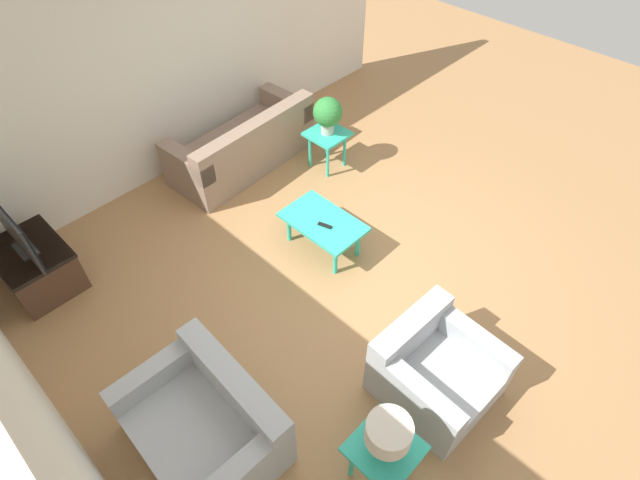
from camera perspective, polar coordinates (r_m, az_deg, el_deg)
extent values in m
plane|color=#A87A4C|center=(5.49, 4.02, -3.87)|extent=(14.00, 14.00, 0.00)
cube|color=silver|center=(3.59, -30.44, -16.65)|extent=(7.20, 0.12, 2.70)
cube|color=silver|center=(6.57, -16.95, 18.65)|extent=(0.12, 7.20, 2.70)
cube|color=gray|center=(6.86, -8.91, 10.01)|extent=(0.96, 2.00, 0.40)
cube|color=gray|center=(6.43, -7.30, 11.76)|extent=(0.31, 1.96, 0.38)
cube|color=gray|center=(7.17, -3.92, 15.35)|extent=(0.86, 0.25, 0.25)
cube|color=gray|center=(6.27, -15.15, 8.59)|extent=(0.86, 0.25, 0.25)
cube|color=#A8ADB2|center=(4.66, 13.18, -15.20)|extent=(0.96, 0.94, 0.39)
cube|color=#A8ADB2|center=(4.44, 10.31, -10.18)|extent=(0.25, 0.91, 0.33)
cube|color=#A8ADB2|center=(4.23, 10.73, -16.42)|extent=(0.92, 0.21, 0.22)
cube|color=#A8ADB2|center=(4.60, 16.64, -10.41)|extent=(0.92, 0.21, 0.22)
cube|color=#A8ADB2|center=(4.45, -13.18, -20.70)|extent=(1.30, 0.97, 0.39)
cube|color=#A8ADB2|center=(4.18, -9.87, -15.91)|extent=(1.27, 0.25, 0.33)
cube|color=#A8ADB2|center=(4.45, -17.90, -13.98)|extent=(0.20, 0.92, 0.22)
cube|color=#A8ADB2|center=(3.96, -9.12, -24.64)|extent=(0.20, 0.92, 0.22)
cube|color=#2DB79E|center=(5.46, 0.35, 2.08)|extent=(0.91, 0.56, 0.04)
cylinder|color=#2DB79E|center=(5.54, 4.36, -0.32)|extent=(0.05, 0.05, 0.38)
cylinder|color=#2DB79E|center=(5.88, -0.94, 3.23)|extent=(0.05, 0.05, 0.38)
cylinder|color=#2DB79E|center=(5.35, 1.76, -2.40)|extent=(0.05, 0.05, 0.38)
cylinder|color=#2DB79E|center=(5.70, -3.56, 1.40)|extent=(0.05, 0.05, 0.38)
cube|color=#2DB79E|center=(6.56, 0.86, 12.03)|extent=(0.49, 0.49, 0.04)
cylinder|color=#2DB79E|center=(6.73, 2.81, 10.18)|extent=(0.04, 0.04, 0.49)
cylinder|color=#2DB79E|center=(6.90, 0.78, 11.30)|extent=(0.04, 0.04, 0.49)
cylinder|color=#2DB79E|center=(6.53, 0.88, 8.99)|extent=(0.04, 0.04, 0.49)
cylinder|color=#2DB79E|center=(6.71, -1.16, 10.16)|extent=(0.04, 0.04, 0.49)
cube|color=#2DB79E|center=(3.99, 7.41, -22.57)|extent=(0.49, 0.49, 0.04)
cylinder|color=#2DB79E|center=(4.27, 10.38, -23.62)|extent=(0.04, 0.04, 0.49)
cylinder|color=#2DB79E|center=(4.32, 6.72, -21.00)|extent=(0.04, 0.04, 0.49)
cylinder|color=#2DB79E|center=(4.22, 3.66, -24.02)|extent=(0.04, 0.04, 0.49)
cube|color=#4C3323|center=(5.99, -29.65, -2.64)|extent=(0.83, 0.63, 0.51)
cube|color=black|center=(5.84, -30.48, -1.11)|extent=(0.85, 0.65, 0.04)
cube|color=#2D2D2D|center=(5.82, -30.59, -0.91)|extent=(0.31, 0.16, 0.02)
cube|color=#2D2D2D|center=(5.64, -31.73, 0.94)|extent=(0.93, 0.02, 0.56)
cube|color=black|center=(5.65, -31.62, 1.00)|extent=(0.90, 0.04, 0.53)
cylinder|color=#B2ADA3|center=(6.51, 0.86, 12.69)|extent=(0.17, 0.17, 0.15)
sphere|color=#2D7F38|center=(6.39, 0.89, 14.42)|extent=(0.37, 0.37, 0.37)
cylinder|color=#333333|center=(3.89, 7.57, -21.99)|extent=(0.14, 0.14, 0.18)
cylinder|color=beige|center=(3.72, 7.86, -20.93)|extent=(0.33, 0.33, 0.19)
cube|color=black|center=(5.38, 0.57, 1.68)|extent=(0.16, 0.09, 0.02)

